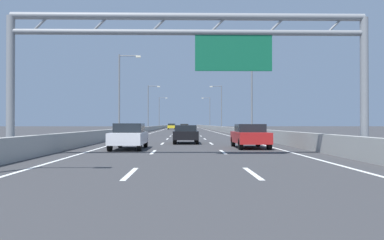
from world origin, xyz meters
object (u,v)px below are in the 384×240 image
(sign_gantry, at_px, (195,48))
(streetlamp_right_mid, at_px, (250,90))
(white_car, at_px, (129,136))
(black_car, at_px, (186,134))
(streetlamp_left_mid, at_px, (121,90))
(streetlamp_left_distant, at_px, (160,111))
(streetlamp_right_far, at_px, (220,105))
(green_car, at_px, (173,126))
(orange_car, at_px, (184,127))
(red_car, at_px, (250,136))
(streetlamp_left_far, at_px, (149,105))
(streetlamp_right_distant, at_px, (209,111))
(yellow_car, at_px, (171,126))

(sign_gantry, distance_m, streetlamp_right_mid, 30.05)
(white_car, bearing_deg, black_car, 64.87)
(streetlamp_left_mid, relative_size, streetlamp_left_distant, 1.00)
(streetlamp_right_far, height_order, white_car, streetlamp_right_far)
(green_car, height_order, orange_car, green_car)
(sign_gantry, bearing_deg, red_car, 61.95)
(streetlamp_left_distant, bearing_deg, streetlamp_left_far, -90.00)
(streetlamp_left_far, distance_m, streetlamp_right_far, 14.93)
(streetlamp_left_distant, distance_m, green_car, 8.08)
(sign_gantry, height_order, streetlamp_right_distant, streetlamp_right_distant)
(streetlamp_right_distant, relative_size, yellow_car, 2.20)
(sign_gantry, xyz_separation_m, streetlamp_right_far, (7.21, 67.17, 0.57))
(black_car, xyz_separation_m, yellow_car, (-3.35, 75.15, 0.07))
(streetlamp_right_far, height_order, streetlamp_right_distant, same)
(sign_gantry, xyz_separation_m, white_car, (-3.64, 5.60, -4.07))
(green_car, bearing_deg, streetlamp_right_distant, -26.02)
(streetlamp_right_mid, bearing_deg, streetlamp_left_far, 111.45)
(black_car, distance_m, white_car, 7.75)
(streetlamp_right_far, xyz_separation_m, black_car, (-7.56, -54.55, -4.69))
(orange_car, bearing_deg, streetlamp_right_distant, 80.49)
(orange_car, bearing_deg, streetlamp_left_distant, 99.26)
(streetlamp_right_far, relative_size, streetlamp_left_distant, 1.00)
(streetlamp_left_mid, relative_size, streetlamp_right_distant, 1.00)
(sign_gantry, relative_size, streetlamp_left_far, 1.68)
(green_car, bearing_deg, yellow_car, -89.39)
(streetlamp_right_far, relative_size, white_car, 2.05)
(streetlamp_left_distant, relative_size, white_car, 2.05)
(yellow_car, distance_m, white_car, 82.17)
(streetlamp_right_mid, relative_size, yellow_car, 2.20)
(streetlamp_left_far, xyz_separation_m, red_car, (11.23, -60.59, -4.65))
(streetlamp_left_mid, distance_m, white_car, 24.37)
(streetlamp_right_mid, relative_size, white_car, 2.05)
(streetlamp_right_far, bearing_deg, streetlamp_right_mid, -90.00)
(streetlamp_right_far, relative_size, yellow_car, 2.20)
(streetlamp_left_distant, height_order, white_car, streetlamp_left_distant)
(streetlamp_right_distant, xyz_separation_m, yellow_car, (-10.91, -17.40, -4.62))
(streetlamp_left_mid, relative_size, streetlamp_right_far, 1.00)
(streetlamp_right_mid, height_order, orange_car, streetlamp_right_mid)
(streetlamp_left_far, distance_m, green_car, 43.85)
(streetlamp_right_mid, height_order, red_car, streetlamp_right_mid)
(streetlamp_right_mid, bearing_deg, streetlamp_right_far, 90.00)
(black_car, relative_size, red_car, 0.99)
(yellow_car, bearing_deg, green_car, 90.61)
(streetlamp_left_mid, xyz_separation_m, streetlamp_right_far, (14.93, 38.00, 0.00))
(streetlamp_right_far, xyz_separation_m, yellow_car, (-10.91, 20.60, -4.62))
(streetlamp_left_distant, distance_m, white_car, 99.76)
(streetlamp_right_far, bearing_deg, streetlamp_left_distant, 111.45)
(orange_car, bearing_deg, streetlamp_left_mid, -103.43)
(green_car, height_order, red_car, green_car)
(streetlamp_right_far, height_order, red_car, streetlamp_right_far)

